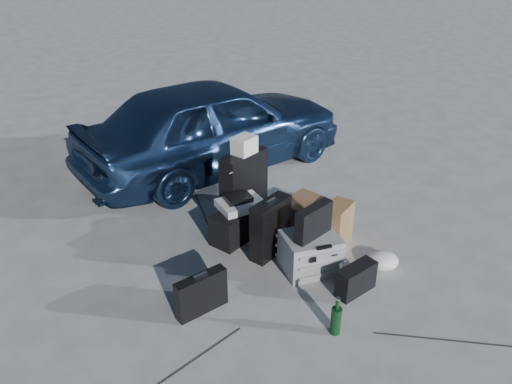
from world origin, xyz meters
The scene contains 16 objects.
ground centered at (0.00, 0.00, 0.00)m, with size 60.00×60.00×0.00m, color #B5B4B0.
car centered at (0.33, 2.63, 0.59)m, with size 1.40×3.47×1.18m, color navy.
pelican_case centered at (0.25, 0.19, 0.18)m, with size 0.49×0.40×0.35m, color #989A9D.
laptop_bag centered at (0.26, 0.18, 0.50)m, with size 0.40×0.10×0.30m, color black.
briefcase centered at (-0.85, 0.10, 0.17)m, with size 0.45×0.10×0.35m, color black.
suitcase_left centered at (0.04, 0.57, 0.29)m, with size 0.44×0.16×0.57m, color black.
suitcase_right centered at (0.18, 1.44, 0.34)m, with size 0.57×0.21×0.69m, color black.
white_carton centered at (0.19, 1.44, 0.78)m, with size 0.24×0.19×0.19m, color white.
duffel_bag centered at (-0.09, 0.98, 0.16)m, with size 0.64×0.27×0.32m, color black.
flat_box_white centered at (-0.07, 1.00, 0.36)m, with size 0.43×0.32×0.08m, color white.
flat_box_black centered at (-0.09, 1.01, 0.42)m, with size 0.25×0.18×0.05m, color black.
kraft_bag centered at (0.71, 0.43, 0.22)m, with size 0.33×0.20×0.44m, color olive.
cardboard_box centered at (0.58, 0.83, 0.16)m, with size 0.43×0.37×0.32m, color brown.
plastic_bag centered at (0.85, -0.10, 0.08)m, with size 0.29×0.25×0.16m, color white.
messenger_bag centered at (0.42, -0.27, 0.13)m, with size 0.38×0.14×0.26m, color black.
green_bottle centered at (-0.02, -0.60, 0.16)m, with size 0.08×0.08×0.33m, color black.
Camera 1 is at (-1.88, -2.92, 2.77)m, focal length 35.00 mm.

